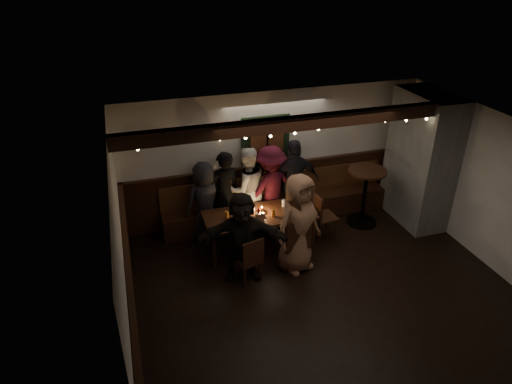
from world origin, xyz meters
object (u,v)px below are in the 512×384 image
object	(u,v)px
high_top	(365,190)
dining_table	(259,217)
chair_end	(320,213)
person_b	(224,193)
chair_near_left	(250,258)
person_c	(247,189)
person_a	(205,201)
person_g	(298,224)
person_e	(294,182)
person_d	(270,187)
chair_near_right	(296,241)
person_f	(242,237)

from	to	relation	value
high_top	dining_table	bearing A→B (deg)	-174.31
chair_end	person_b	xyz separation A→B (m)	(-1.66, 0.71, 0.32)
chair_near_left	person_c	bearing A→B (deg)	75.89
person_a	person_g	distance (m)	1.93
person_b	person_c	distance (m)	0.46
chair_near_left	high_top	distance (m)	2.91
chair_near_left	person_a	xyz separation A→B (m)	(-0.41, 1.58, 0.28)
dining_table	person_g	size ratio (longest dim) A/B	1.12
person_e	chair_near_left	bearing A→B (deg)	51.66
high_top	person_g	distance (m)	2.06
person_a	person_b	bearing A→B (deg)	164.26
person_d	person_e	size ratio (longest dim) A/B	0.96
chair_near_right	person_b	xyz separation A→B (m)	(-0.87, 1.47, 0.28)
person_b	person_g	size ratio (longest dim) A/B	0.96
person_c	person_g	xyz separation A→B (m)	(0.44, -1.53, 0.04)
person_c	person_b	bearing A→B (deg)	2.33
person_b	person_c	bearing A→B (deg)	177.04
chair_near_right	person_b	bearing A→B (deg)	120.48
person_e	person_f	xyz separation A→B (m)	(-1.45, -1.45, -0.08)
chair_end	person_a	size ratio (longest dim) A/B	0.61
chair_near_right	person_d	size ratio (longest dim) A/B	0.60
person_d	person_f	xyz separation A→B (m)	(-0.96, -1.42, -0.05)
high_top	person_g	xyz separation A→B (m)	(-1.81, -0.99, 0.14)
chair_near_right	person_d	xyz separation A→B (m)	(0.04, 1.46, 0.28)
high_top	person_e	size ratio (longest dim) A/B	0.67
person_a	chair_near_right	bearing A→B (deg)	112.40
chair_near_left	chair_end	bearing A→B (deg)	28.62
high_top	person_g	bearing A→B (deg)	-151.37
person_c	person_d	bearing A→B (deg)	162.91
chair_near_left	person_e	size ratio (longest dim) A/B	0.49
person_b	person_g	world-z (taller)	person_g
person_b	person_d	bearing A→B (deg)	167.40
person_f	person_d	bearing A→B (deg)	70.90
chair_near_left	dining_table	bearing A→B (deg)	64.50
person_b	person_e	distance (m)	1.40
person_b	person_d	size ratio (longest dim) A/B	1.00
chair_near_right	person_f	world-z (taller)	person_f
chair_near_right	person_a	world-z (taller)	person_a
person_a	person_g	world-z (taller)	person_g
person_g	person_f	bearing A→B (deg)	156.70
dining_table	person_a	size ratio (longest dim) A/B	1.30
chair_near_left	person_a	distance (m)	1.66
chair_end	person_g	distance (m)	1.12
person_b	chair_near_left	bearing A→B (deg)	79.28
person_e	dining_table	bearing A→B (deg)	39.04
dining_table	person_b	distance (m)	0.86
high_top	person_a	xyz separation A→B (m)	(-3.08, 0.46, 0.02)
chair_near_left	person_a	size ratio (longest dim) A/B	0.56
person_c	chair_end	bearing A→B (deg)	140.10
chair_end	chair_near_left	bearing A→B (deg)	-151.38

